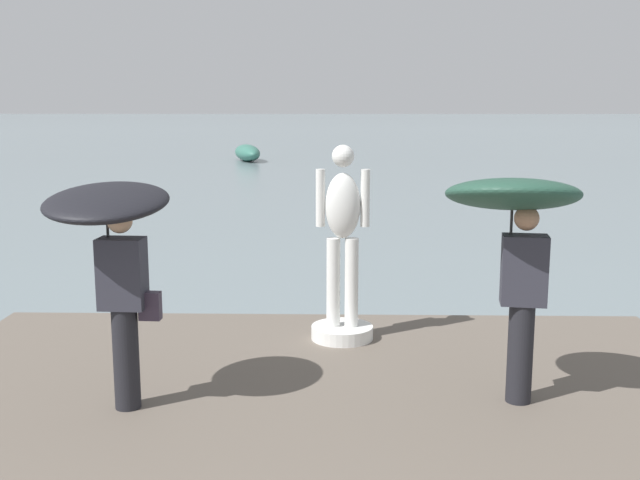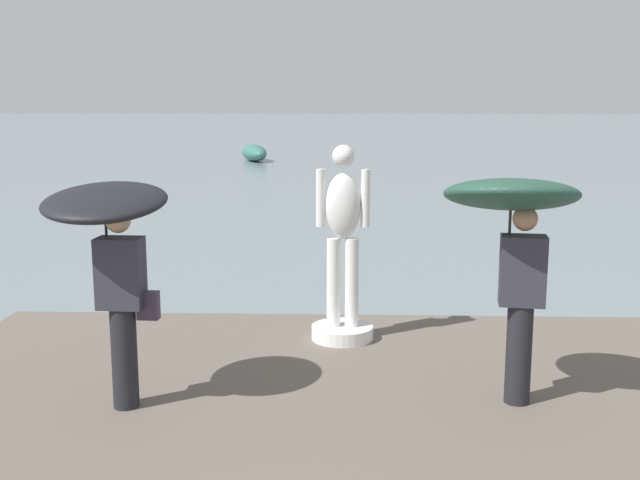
% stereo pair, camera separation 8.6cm
% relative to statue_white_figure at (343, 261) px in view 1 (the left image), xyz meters
% --- Properties ---
extents(ground_plane, '(400.00, 400.00, 0.00)m').
position_rel_statue_white_figure_xyz_m(ground_plane, '(-0.24, 32.98, -1.29)').
color(ground_plane, slate).
extents(statue_white_figure, '(0.68, 0.68, 2.15)m').
position_rel_statue_white_figure_xyz_m(statue_white_figure, '(0.00, 0.00, 0.00)').
color(statue_white_figure, white).
rests_on(statue_white_figure, pier).
extents(onlooker_left, '(1.09, 1.11, 1.96)m').
position_rel_statue_white_figure_xyz_m(onlooker_left, '(-1.93, -1.95, 0.60)').
color(onlooker_left, black).
rests_on(onlooker_left, pier).
extents(onlooker_right, '(1.28, 1.31, 2.05)m').
position_rel_statue_white_figure_xyz_m(onlooker_right, '(1.45, -1.73, 0.72)').
color(onlooker_right, black).
rests_on(onlooker_right, pier).
extents(boat_far, '(2.25, 4.14, 0.86)m').
position_rel_statue_white_figure_xyz_m(boat_far, '(-4.86, 32.17, -0.85)').
color(boat_far, '#336B5B').
rests_on(boat_far, ground).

